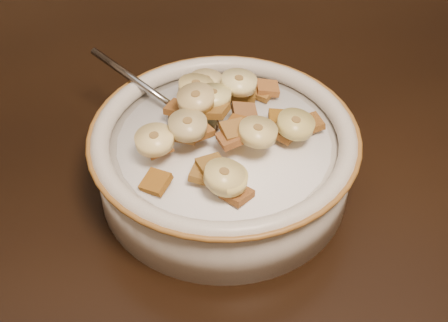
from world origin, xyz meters
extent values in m
cube|color=black|center=(0.00, 0.00, 0.73)|extent=(1.44, 0.96, 0.04)
cube|color=black|center=(-0.08, 0.64, 0.42)|extent=(0.48, 0.48, 0.84)
cylinder|color=silver|center=(-0.10, -0.15, 0.78)|extent=(0.22, 0.22, 0.05)
cylinder|color=white|center=(-0.10, -0.15, 0.80)|extent=(0.18, 0.18, 0.00)
ellipsoid|color=gray|center=(-0.12, -0.12, 0.81)|extent=(0.06, 0.07, 0.01)
cube|color=brown|center=(-0.07, -0.10, 0.81)|extent=(0.02, 0.02, 0.01)
cube|color=brown|center=(-0.07, -0.11, 0.81)|extent=(0.02, 0.03, 0.01)
cube|color=olive|center=(-0.13, -0.19, 0.81)|extent=(0.03, 0.03, 0.01)
cube|color=brown|center=(-0.10, -0.22, 0.81)|extent=(0.03, 0.03, 0.01)
cube|color=brown|center=(-0.12, -0.16, 0.82)|extent=(0.03, 0.03, 0.01)
cube|color=brown|center=(-0.09, -0.16, 0.82)|extent=(0.03, 0.03, 0.01)
cube|color=brown|center=(-0.13, -0.12, 0.82)|extent=(0.03, 0.03, 0.01)
cube|color=brown|center=(-0.13, -0.15, 0.82)|extent=(0.03, 0.03, 0.01)
cube|color=brown|center=(-0.11, -0.20, 0.81)|extent=(0.02, 0.02, 0.01)
cube|color=#965D25|center=(-0.03, -0.15, 0.81)|extent=(0.02, 0.02, 0.01)
cube|color=#925C1F|center=(-0.11, -0.14, 0.83)|extent=(0.03, 0.03, 0.01)
cube|color=olive|center=(-0.05, -0.10, 0.81)|extent=(0.03, 0.03, 0.01)
cube|color=brown|center=(-0.16, -0.19, 0.81)|extent=(0.03, 0.03, 0.01)
cube|color=brown|center=(-0.08, -0.14, 0.82)|extent=(0.02, 0.02, 0.01)
cube|color=brown|center=(-0.12, -0.19, 0.82)|extent=(0.02, 0.02, 0.01)
cube|color=brown|center=(-0.10, -0.17, 0.82)|extent=(0.02, 0.02, 0.01)
cube|color=olive|center=(-0.08, -0.08, 0.81)|extent=(0.03, 0.03, 0.01)
cube|color=brown|center=(-0.05, -0.15, 0.81)|extent=(0.02, 0.02, 0.01)
cube|color=brown|center=(-0.05, -0.16, 0.81)|extent=(0.03, 0.03, 0.01)
cube|color=brown|center=(-0.16, -0.16, 0.81)|extent=(0.02, 0.02, 0.01)
cube|color=brown|center=(-0.09, -0.17, 0.83)|extent=(0.02, 0.02, 0.01)
cube|color=#9A5C27|center=(-0.05, -0.10, 0.81)|extent=(0.02, 0.02, 0.01)
cylinder|color=#DEC685|center=(-0.10, -0.09, 0.82)|extent=(0.04, 0.04, 0.01)
cylinder|color=#D9C76F|center=(-0.04, -0.17, 0.82)|extent=(0.04, 0.04, 0.02)
cylinder|color=#D8BB71|center=(-0.12, -0.13, 0.84)|extent=(0.03, 0.03, 0.01)
cylinder|color=#FFED86|center=(-0.11, -0.21, 0.82)|extent=(0.04, 0.04, 0.01)
cylinder|color=#FFE47A|center=(-0.11, -0.21, 0.82)|extent=(0.04, 0.04, 0.02)
cylinder|color=#FFDF82|center=(-0.16, -0.16, 0.83)|extent=(0.04, 0.04, 0.01)
cylinder|color=#F3CF7B|center=(-0.08, -0.17, 0.83)|extent=(0.04, 0.03, 0.01)
cylinder|color=#C8B87F|center=(-0.13, -0.16, 0.83)|extent=(0.04, 0.04, 0.01)
cylinder|color=#FFE998|center=(-0.08, -0.11, 0.83)|extent=(0.03, 0.03, 0.01)
cylinder|color=#CFC286|center=(-0.10, -0.12, 0.83)|extent=(0.04, 0.04, 0.01)
cylinder|color=#E9D97B|center=(-0.11, -0.10, 0.83)|extent=(0.04, 0.04, 0.01)
camera|label=1|loc=(-0.18, -0.53, 1.15)|focal=50.00mm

